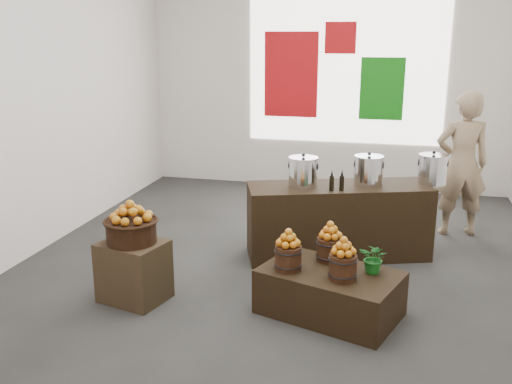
% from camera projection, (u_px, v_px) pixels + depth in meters
% --- Properties ---
extents(ground, '(7.00, 7.00, 0.00)m').
position_uv_depth(ground, '(286.00, 261.00, 6.65)').
color(ground, '#31312F').
rests_on(ground, ground).
extents(back_wall, '(6.00, 0.04, 4.00)m').
position_uv_depth(back_wall, '(327.00, 69.00, 9.39)').
color(back_wall, silver).
rests_on(back_wall, ground).
extents(back_opening, '(3.20, 0.02, 2.40)m').
position_uv_depth(back_opening, '(346.00, 69.00, 9.30)').
color(back_opening, white).
rests_on(back_opening, back_wall).
extents(deco_red_left, '(0.90, 0.04, 1.40)m').
position_uv_depth(deco_red_left, '(291.00, 75.00, 9.53)').
color(deco_red_left, '#B60E12').
rests_on(deco_red_left, back_wall).
extents(deco_green_right, '(0.70, 0.04, 1.00)m').
position_uv_depth(deco_green_right, '(382.00, 89.00, 9.24)').
color(deco_green_right, '#137311').
rests_on(deco_green_right, back_wall).
extents(deco_red_upper, '(0.50, 0.04, 0.50)m').
position_uv_depth(deco_red_upper, '(341.00, 38.00, 9.18)').
color(deco_red_upper, '#B60E12').
rests_on(deco_red_upper, back_wall).
extents(crate, '(0.71, 0.63, 0.60)m').
position_uv_depth(crate, '(134.00, 271.00, 5.62)').
color(crate, '#432F1F').
rests_on(crate, ground).
extents(wicker_basket, '(0.48, 0.48, 0.22)m').
position_uv_depth(wicker_basket, '(131.00, 232.00, 5.51)').
color(wicker_basket, black).
rests_on(wicker_basket, crate).
extents(apples_in_basket, '(0.38, 0.38, 0.20)m').
position_uv_depth(apples_in_basket, '(130.00, 211.00, 5.45)').
color(apples_in_basket, '#9D1A05').
rests_on(apples_in_basket, wicker_basket).
extents(display_table, '(1.43, 1.14, 0.43)m').
position_uv_depth(display_table, '(330.00, 293.00, 5.35)').
color(display_table, black).
rests_on(display_table, ground).
extents(apple_bucket_front_left, '(0.25, 0.25, 0.23)m').
position_uv_depth(apple_bucket_front_left, '(288.00, 258.00, 5.31)').
color(apple_bucket_front_left, '#3D1C10').
rests_on(apple_bucket_front_left, display_table).
extents(apples_in_bucket_front_left, '(0.19, 0.19, 0.17)m').
position_uv_depth(apples_in_bucket_front_left, '(288.00, 238.00, 5.25)').
color(apples_in_bucket_front_left, '#9D1A05').
rests_on(apples_in_bucket_front_left, apple_bucket_front_left).
extents(apple_bucket_front_right, '(0.25, 0.25, 0.23)m').
position_uv_depth(apple_bucket_front_right, '(343.00, 267.00, 5.10)').
color(apple_bucket_front_right, '#3D1C10').
rests_on(apple_bucket_front_right, display_table).
extents(apples_in_bucket_front_right, '(0.19, 0.19, 0.17)m').
position_uv_depth(apples_in_bucket_front_right, '(344.00, 246.00, 5.04)').
color(apples_in_bucket_front_right, '#9D1A05').
rests_on(apples_in_bucket_front_right, apple_bucket_front_right).
extents(apple_bucket_rear, '(0.25, 0.25, 0.23)m').
position_uv_depth(apple_bucket_rear, '(330.00, 249.00, 5.51)').
color(apple_bucket_rear, '#3D1C10').
rests_on(apple_bucket_rear, display_table).
extents(apples_in_bucket_rear, '(0.19, 0.19, 0.17)m').
position_uv_depth(apples_in_bucket_rear, '(330.00, 230.00, 5.46)').
color(apples_in_bucket_rear, '#9D1A05').
rests_on(apples_in_bucket_rear, apple_bucket_rear).
extents(herb_garnish_right, '(0.32, 0.30, 0.29)m').
position_uv_depth(herb_garnish_right, '(375.00, 258.00, 5.22)').
color(herb_garnish_right, '#125616').
rests_on(herb_garnish_right, display_table).
extents(herb_garnish_left, '(0.15, 0.12, 0.26)m').
position_uv_depth(herb_garnish_left, '(288.00, 243.00, 5.65)').
color(herb_garnish_left, '#125616').
rests_on(herb_garnish_left, display_table).
extents(counter, '(2.21, 1.32, 0.86)m').
position_uv_depth(counter, '(338.00, 221.00, 6.72)').
color(counter, black).
rests_on(counter, ground).
extents(stock_pot_left, '(0.33, 0.33, 0.33)m').
position_uv_depth(stock_pot_left, '(303.00, 173.00, 6.52)').
color(stock_pot_left, silver).
rests_on(stock_pot_left, counter).
extents(stock_pot_center, '(0.33, 0.33, 0.33)m').
position_uv_depth(stock_pot_center, '(368.00, 171.00, 6.59)').
color(stock_pot_center, silver).
rests_on(stock_pot_center, counter).
extents(stock_pot_right, '(0.33, 0.33, 0.33)m').
position_uv_depth(stock_pot_right, '(433.00, 170.00, 6.66)').
color(stock_pot_right, silver).
rests_on(stock_pot_right, counter).
extents(oil_cruets, '(0.16, 0.10, 0.24)m').
position_uv_depth(oil_cruets, '(344.00, 180.00, 6.37)').
color(oil_cruets, black).
rests_on(oil_cruets, counter).
extents(shopper, '(0.76, 0.58, 1.88)m').
position_uv_depth(shopper, '(462.00, 164.00, 7.32)').
color(shopper, '#8C7355').
rests_on(shopper, ground).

